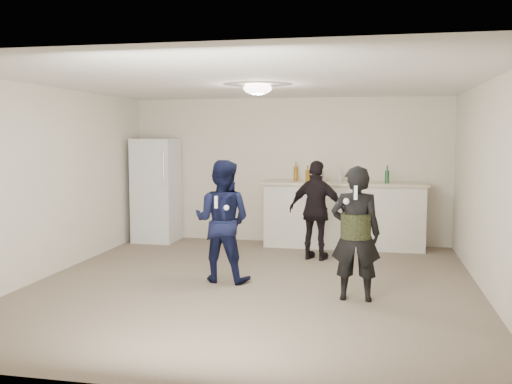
% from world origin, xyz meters
% --- Properties ---
extents(floor, '(6.00, 6.00, 0.00)m').
position_xyz_m(floor, '(0.00, 0.00, 0.00)').
color(floor, '#6B5B4C').
rests_on(floor, ground).
extents(ceiling, '(6.00, 6.00, 0.00)m').
position_xyz_m(ceiling, '(0.00, 0.00, 2.50)').
color(ceiling, silver).
rests_on(ceiling, wall_back).
extents(wall_back, '(6.00, 0.00, 6.00)m').
position_xyz_m(wall_back, '(0.00, 3.00, 1.25)').
color(wall_back, beige).
rests_on(wall_back, floor).
extents(wall_front, '(6.00, 0.00, 6.00)m').
position_xyz_m(wall_front, '(0.00, -3.00, 1.25)').
color(wall_front, beige).
rests_on(wall_front, floor).
extents(wall_left, '(0.00, 6.00, 6.00)m').
position_xyz_m(wall_left, '(-2.75, 0.00, 1.25)').
color(wall_left, beige).
rests_on(wall_left, floor).
extents(wall_right, '(0.00, 6.00, 6.00)m').
position_xyz_m(wall_right, '(2.75, 0.00, 1.25)').
color(wall_right, beige).
rests_on(wall_right, floor).
extents(counter, '(2.60, 0.56, 1.05)m').
position_xyz_m(counter, '(0.98, 2.67, 0.53)').
color(counter, silver).
rests_on(counter, floor).
extents(counter_top, '(2.68, 0.64, 0.04)m').
position_xyz_m(counter_top, '(0.98, 2.67, 1.07)').
color(counter_top, beige).
rests_on(counter_top, counter).
extents(fridge, '(0.70, 0.70, 1.80)m').
position_xyz_m(fridge, '(-2.28, 2.60, 0.90)').
color(fridge, silver).
rests_on(fridge, floor).
extents(fridge_handle, '(0.02, 0.02, 0.60)m').
position_xyz_m(fridge_handle, '(-2.00, 2.23, 1.30)').
color(fridge_handle, '#B6B7BB').
rests_on(fridge_handle, fridge).
extents(ceiling_dome, '(0.36, 0.36, 0.16)m').
position_xyz_m(ceiling_dome, '(0.00, 0.30, 2.45)').
color(ceiling_dome, white).
rests_on(ceiling_dome, ceiling).
extents(shaker, '(0.08, 0.08, 0.17)m').
position_xyz_m(shaker, '(0.60, 2.69, 1.18)').
color(shaker, silver).
rests_on(shaker, counter_top).
extents(man, '(0.81, 0.67, 1.55)m').
position_xyz_m(man, '(-0.43, 0.15, 0.78)').
color(man, '#101745').
rests_on(man, floor).
extents(woman, '(0.56, 0.37, 1.53)m').
position_xyz_m(woman, '(1.26, -0.38, 0.76)').
color(woman, black).
rests_on(woman, floor).
extents(camo_shorts, '(0.34, 0.34, 0.28)m').
position_xyz_m(camo_shorts, '(1.26, -0.38, 0.85)').
color(camo_shorts, '#2C3518').
rests_on(camo_shorts, woman).
extents(spectator, '(0.93, 0.57, 1.49)m').
position_xyz_m(spectator, '(0.63, 1.65, 0.74)').
color(spectator, black).
rests_on(spectator, floor).
extents(remote_man, '(0.04, 0.04, 0.15)m').
position_xyz_m(remote_man, '(-0.43, -0.13, 1.05)').
color(remote_man, white).
rests_on(remote_man, man).
extents(nunchuk_man, '(0.07, 0.07, 0.07)m').
position_xyz_m(nunchuk_man, '(-0.31, -0.10, 0.98)').
color(nunchuk_man, white).
rests_on(nunchuk_man, man).
extents(remote_woman, '(0.04, 0.04, 0.15)m').
position_xyz_m(remote_woman, '(1.26, -0.63, 1.25)').
color(remote_woman, white).
rests_on(remote_woman, woman).
extents(nunchuk_woman, '(0.07, 0.07, 0.07)m').
position_xyz_m(nunchuk_woman, '(1.16, -0.60, 1.15)').
color(nunchuk_woman, silver).
rests_on(nunchuk_woman, woman).
extents(bottle_cluster, '(1.58, 0.25, 0.24)m').
position_xyz_m(bottle_cluster, '(0.72, 2.70, 1.19)').
color(bottle_cluster, silver).
rests_on(bottle_cluster, counter_top).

